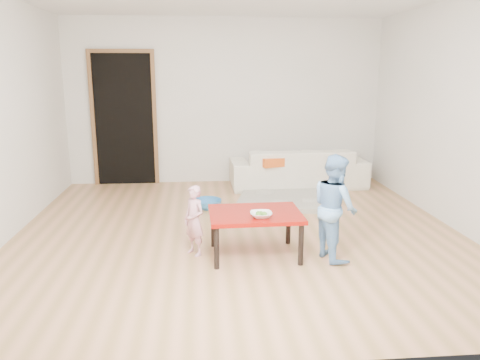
{
  "coord_description": "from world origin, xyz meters",
  "views": [
    {
      "loc": [
        -0.42,
        -5.05,
        1.8
      ],
      "look_at": [
        0.0,
        -0.2,
        0.65
      ],
      "focal_mm": 35.0,
      "sensor_mm": 36.0,
      "label": 1
    }
  ],
  "objects": [
    {
      "name": "back_wall",
      "position": [
        0.0,
        2.5,
        1.3
      ],
      "size": [
        5.0,
        0.02,
        2.6
      ],
      "primitive_type": "cube",
      "color": "silver",
      "rests_on": "floor"
    },
    {
      "name": "red_table",
      "position": [
        0.1,
        -0.72,
        0.22
      ],
      "size": [
        0.91,
        0.69,
        0.45
      ],
      "primitive_type": null,
      "rotation": [
        0.0,
        0.0,
        0.02
      ],
      "color": "maroon",
      "rests_on": "floor"
    },
    {
      "name": "doorway",
      "position": [
        -1.6,
        2.48,
        1.02
      ],
      "size": [
        1.02,
        0.08,
        2.11
      ],
      "primitive_type": null,
      "color": "brown",
      "rests_on": "back_wall"
    },
    {
      "name": "cushion",
      "position": [
        0.69,
        1.82,
        0.47
      ],
      "size": [
        0.59,
        0.55,
        0.13
      ],
      "primitive_type": "cube",
      "rotation": [
        0.0,
        0.0,
        0.3
      ],
      "color": "orange",
      "rests_on": "sofa"
    },
    {
      "name": "right_wall",
      "position": [
        2.5,
        0.0,
        1.3
      ],
      "size": [
        0.02,
        5.0,
        2.6
      ],
      "primitive_type": "cube",
      "color": "silver",
      "rests_on": "floor"
    },
    {
      "name": "sofa",
      "position": [
        1.11,
        2.05,
        0.31
      ],
      "size": [
        2.11,
        0.85,
        0.61
      ],
      "primitive_type": "imported",
      "rotation": [
        0.0,
        0.0,
        3.16
      ],
      "color": "white",
      "rests_on": "floor"
    },
    {
      "name": "bowl",
      "position": [
        0.14,
        -0.88,
        0.47
      ],
      "size": [
        0.21,
        0.21,
        0.05
      ],
      "primitive_type": "imported",
      "color": "white",
      "rests_on": "red_table"
    },
    {
      "name": "child_blue",
      "position": [
        0.86,
        -0.83,
        0.51
      ],
      "size": [
        0.49,
        0.58,
        1.03
      ],
      "primitive_type": "imported",
      "rotation": [
        0.0,
        0.0,
        1.8
      ],
      "color": "#659BE9",
      "rests_on": "floor"
    },
    {
      "name": "basin",
      "position": [
        -0.34,
        0.94,
        0.06
      ],
      "size": [
        0.38,
        0.38,
        0.12
      ],
      "primitive_type": "imported",
      "color": "teal",
      "rests_on": "floor"
    },
    {
      "name": "floor",
      "position": [
        0.0,
        0.0,
        0.0
      ],
      "size": [
        5.0,
        5.0,
        0.01
      ],
      "primitive_type": "cube",
      "color": "#A27945",
      "rests_on": "ground"
    },
    {
      "name": "blanket",
      "position": [
        0.77,
        1.18,
        0.03
      ],
      "size": [
        1.51,
        1.35,
        0.06
      ],
      "primitive_type": null,
      "rotation": [
        0.0,
        0.0,
        -0.24
      ],
      "color": "#B5B2A0",
      "rests_on": "floor"
    },
    {
      "name": "broccoli",
      "position": [
        0.14,
        -0.88,
        0.47
      ],
      "size": [
        0.12,
        0.12,
        0.06
      ],
      "primitive_type": null,
      "color": "#2D5919",
      "rests_on": "red_table"
    },
    {
      "name": "child_pink",
      "position": [
        -0.49,
        -0.64,
        0.35
      ],
      "size": [
        0.29,
        0.31,
        0.7
      ],
      "primitive_type": "imported",
      "rotation": [
        0.0,
        0.0,
        -0.88
      ],
      "color": "#D56180",
      "rests_on": "floor"
    }
  ]
}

